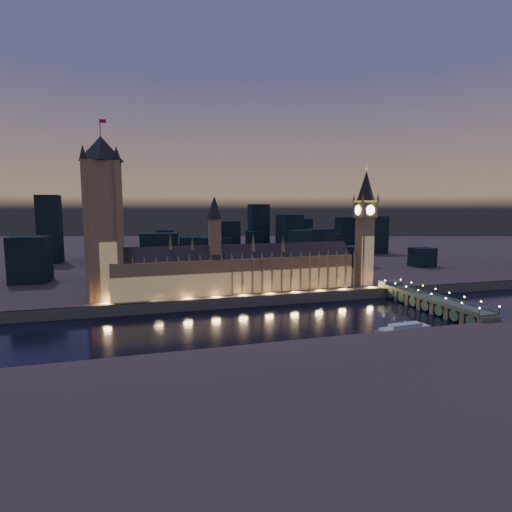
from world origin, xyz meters
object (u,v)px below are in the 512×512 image
object	(u,v)px
elizabeth_tower	(365,218)
river_boat	(405,328)
palace_of_westminster	(238,270)
westminster_bridge	(427,301)
victoria_tower	(104,212)

from	to	relation	value
elizabeth_tower	river_boat	distance (m)	130.76
palace_of_westminster	westminster_bridge	distance (m)	148.59
victoria_tower	river_boat	distance (m)	224.69
elizabeth_tower	river_boat	bearing A→B (deg)	-107.74
elizabeth_tower	westminster_bridge	distance (m)	91.44
river_boat	westminster_bridge	bearing A→B (deg)	39.97
victoria_tower	elizabeth_tower	bearing A→B (deg)	-0.00
victoria_tower	westminster_bridge	world-z (taller)	victoria_tower
westminster_bridge	river_boat	world-z (taller)	westminster_bridge
westminster_bridge	palace_of_westminster	bearing A→B (deg)	153.70
palace_of_westminster	elizabeth_tower	distance (m)	123.49
palace_of_westminster	river_boat	bearing A→B (deg)	-52.58
victoria_tower	river_boat	world-z (taller)	victoria_tower
victoria_tower	elizabeth_tower	size ratio (longest dim) A/B	1.23
elizabeth_tower	westminster_bridge	size ratio (longest dim) A/B	0.95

